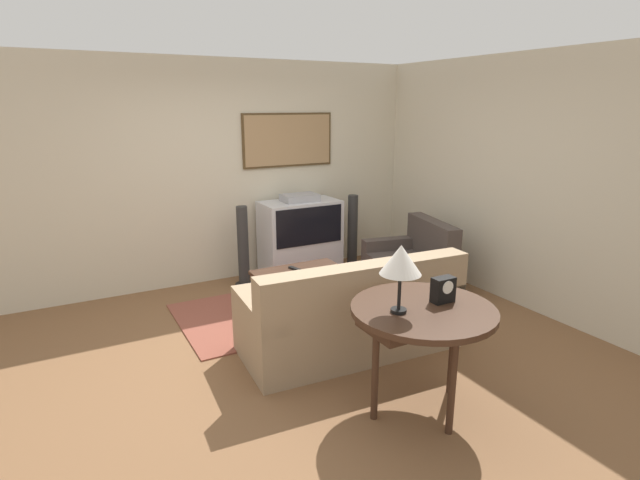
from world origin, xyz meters
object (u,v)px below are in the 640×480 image
Objects in this scene: armchair at (411,268)px; console_table at (423,317)px; table_lamp at (401,261)px; mantel_clock at (443,290)px; couch at (351,317)px; coffee_table at (299,275)px; speaker_tower_left at (243,249)px; tv at (300,238)px; speaker_tower_right at (352,233)px.

armchair reaches higher than console_table.
table_lamp reaches higher than mantel_clock.
couch is 4.14× the size of table_lamp.
couch is at bearing 98.26° from mantel_clock.
coffee_table is 5.22× the size of mantel_clock.
mantel_clock is (0.14, -0.99, 0.57)m from couch.
coffee_table is 0.97× the size of speaker_tower_left.
mantel_clock is at bearing -97.03° from tv.
tv is at bearing 79.72° from console_table.
speaker_tower_right is (-0.13, 1.11, 0.19)m from armchair.
couch reaches higher than coffee_table.
couch is 1.09m from console_table.
mantel_clock is at bearing -0.13° from table_lamp.
armchair is 1.14× the size of speaker_tower_left.
armchair is 1.17× the size of coffee_table.
couch is at bearing 76.07° from table_lamp.
speaker_tower_right is (1.16, 3.06, -0.43)m from mantel_clock.
table_lamp is at bearing -116.90° from speaker_tower_right.
couch is (-0.52, -2.09, -0.18)m from tv.
armchair is at bearing 53.13° from console_table.
coffee_table is at bearing 89.24° from console_table.
couch is 2.45m from speaker_tower_right.
speaker_tower_left reaches higher than mantel_clock.
speaker_tower_right is (1.55, 3.06, -0.70)m from table_lamp.
table_lamp reaches higher than console_table.
console_table is at bearing 91.42° from couch.
mantel_clock is (0.18, 0.02, 0.17)m from console_table.
table_lamp is at bearing -89.71° from speaker_tower_left.
tv is at bearing 1.31° from speaker_tower_left.
mantel_clock is 0.19× the size of speaker_tower_left.
tv is at bearing 82.97° from mantel_clock.
tv reaches higher than speaker_tower_right.
speaker_tower_left is (-0.22, 3.08, -0.26)m from console_table.
table_lamp is (-1.68, -1.95, 0.89)m from armchair.
armchair is 1.46m from coffee_table.
console_table is at bearing -85.86° from speaker_tower_left.
speaker_tower_left is (-0.78, -0.02, -0.03)m from tv.
couch is 2.05× the size of coffee_table.
speaker_tower_right reaches higher than couch.
coffee_table is at bearing -117.11° from tv.
table_lamp is (-0.21, 0.02, 0.44)m from console_table.
speaker_tower_right is (1.34, 3.08, -0.26)m from console_table.
table_lamp is 0.48× the size of speaker_tower_right.
coffee_table is 2.02× the size of table_lamp.
table_lamp reaches higher than speaker_tower_left.
speaker_tower_left is (-0.02, 3.06, -0.70)m from table_lamp.
tv is 3.15m from console_table.
mantel_clock reaches higher than armchair.
coffee_table is 2.08m from console_table.
speaker_tower_right is (1.32, 1.02, 0.06)m from coffee_table.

